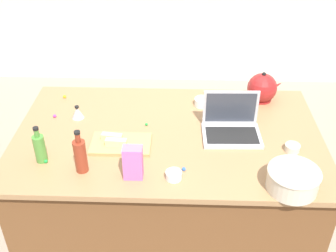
{
  "coord_description": "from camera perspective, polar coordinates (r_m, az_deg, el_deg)",
  "views": [
    {
      "loc": [
        0.07,
        -1.84,
        2.2
      ],
      "look_at": [
        0.0,
        0.0,
        0.95
      ],
      "focal_mm": 44.3,
      "sensor_mm": 36.0,
      "label": 1
    }
  ],
  "objects": [
    {
      "name": "candy_3",
      "position": [
        2.13,
        -16.46,
        -4.68
      ],
      "size": [
        0.02,
        0.02,
        0.02
      ],
      "primitive_type": "sphere",
      "color": "green",
      "rests_on": "island_counter"
    },
    {
      "name": "cutting_board",
      "position": [
        2.17,
        -6.49,
        -2.47
      ],
      "size": [
        0.31,
        0.19,
        0.02
      ],
      "primitive_type": "cube",
      "color": "tan",
      "rests_on": "island_counter"
    },
    {
      "name": "mixing_bowl_large",
      "position": [
        1.96,
        16.8,
        -7.01
      ],
      "size": [
        0.24,
        0.24,
        0.11
      ],
      "color": "beige",
      "rests_on": "island_counter"
    },
    {
      "name": "bottle_soy",
      "position": [
        1.99,
        -11.96,
        -3.95
      ],
      "size": [
        0.06,
        0.06,
        0.23
      ],
      "color": "maroon",
      "rests_on": "island_counter"
    },
    {
      "name": "candy_1",
      "position": [
        2.32,
        -2.98,
        0.24
      ],
      "size": [
        0.02,
        0.02,
        0.02
      ],
      "primitive_type": "sphere",
      "color": "green",
      "rests_on": "island_counter"
    },
    {
      "name": "kitchen_timer",
      "position": [
        2.42,
        -12.34,
        1.84
      ],
      "size": [
        0.07,
        0.07,
        0.08
      ],
      "color": "#B2B2B7",
      "rests_on": "island_counter"
    },
    {
      "name": "ramekin_wide",
      "position": [
        1.95,
        0.79,
        -6.78
      ],
      "size": [
        0.08,
        0.08,
        0.04
      ],
      "primitive_type": "cylinder",
      "color": "white",
      "rests_on": "island_counter"
    },
    {
      "name": "ramekin_small",
      "position": [
        2.21,
        16.74,
        -2.9
      ],
      "size": [
        0.08,
        0.08,
        0.04
      ],
      "primitive_type": "cylinder",
      "color": "beige",
      "rests_on": "island_counter"
    },
    {
      "name": "bottle_olive",
      "position": [
        2.11,
        -17.24,
        -2.86
      ],
      "size": [
        0.06,
        0.06,
        0.2
      ],
      "color": "#4C8C38",
      "rests_on": "island_counter"
    },
    {
      "name": "butter_stick_left",
      "position": [
        2.14,
        -7.15,
        -2.24
      ],
      "size": [
        0.11,
        0.04,
        0.04
      ],
      "primitive_type": "cube",
      "rotation": [
        0.0,
        0.0,
        -0.06
      ],
      "color": "#F4E58C",
      "rests_on": "cutting_board"
    },
    {
      "name": "ramekin_medium",
      "position": [
        2.5,
        4.72,
        3.31
      ],
      "size": [
        0.09,
        0.09,
        0.05
      ],
      "primitive_type": "cylinder",
      "color": "white",
      "rests_on": "island_counter"
    },
    {
      "name": "ground_plane",
      "position": [
        2.87,
        0.0,
        -15.92
      ],
      "size": [
        12.0,
        12.0,
        0.0
      ],
      "primitive_type": "plane",
      "color": "gray"
    },
    {
      "name": "island_counter",
      "position": [
        2.54,
        0.0,
        -9.36
      ],
      "size": [
        1.66,
        1.01,
        0.9
      ],
      "color": "brown",
      "rests_on": "ground"
    },
    {
      "name": "kettle",
      "position": [
        2.58,
        12.83,
        5.09
      ],
      "size": [
        0.21,
        0.18,
        0.2
      ],
      "color": "maroon",
      "rests_on": "island_counter"
    },
    {
      "name": "candy_2",
      "position": [
        2.65,
        -14.04,
        3.95
      ],
      "size": [
        0.02,
        0.02,
        0.02
      ],
      "primitive_type": "sphere",
      "color": "yellow",
      "rests_on": "island_counter"
    },
    {
      "name": "candy_5",
      "position": [
        2.47,
        -15.32,
        1.33
      ],
      "size": [
        0.02,
        0.02,
        0.02
      ],
      "primitive_type": "sphere",
      "color": "#CC3399",
      "rests_on": "island_counter"
    },
    {
      "name": "candy_0",
      "position": [
        2.63,
        13.5,
        3.74
      ],
      "size": [
        0.02,
        0.02,
        0.02
      ],
      "primitive_type": "sphere",
      "color": "blue",
      "rests_on": "island_counter"
    },
    {
      "name": "candy_bag",
      "position": [
        1.93,
        -4.85,
        -5.04
      ],
      "size": [
        0.09,
        0.06,
        0.17
      ],
      "primitive_type": "cube",
      "color": "pink",
      "rests_on": "island_counter"
    },
    {
      "name": "butter_stick_right",
      "position": [
        2.18,
        -7.72,
        -1.52
      ],
      "size": [
        0.11,
        0.05,
        0.04
      ],
      "primitive_type": "cube",
      "rotation": [
        0.0,
        0.0,
        -0.14
      ],
      "color": "#F4E58C",
      "rests_on": "cutting_board"
    },
    {
      "name": "candy_4",
      "position": [
        2.0,
        2.19,
        -5.94
      ],
      "size": [
        0.02,
        0.02,
        0.02
      ],
      "primitive_type": "sphere",
      "color": "blue",
      "rests_on": "island_counter"
    },
    {
      "name": "laptop",
      "position": [
        2.26,
        8.7,
        0.01
      ],
      "size": [
        0.32,
        0.24,
        0.22
      ],
      "color": "#B7B7BC",
      "rests_on": "island_counter"
    }
  ]
}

